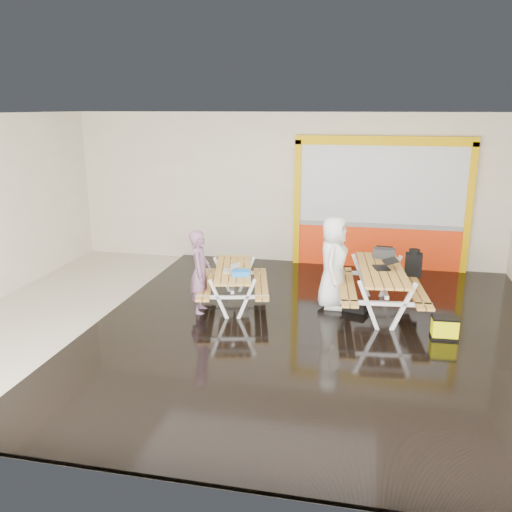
% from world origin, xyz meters
% --- Properties ---
extents(room, '(10.02, 8.02, 3.52)m').
position_xyz_m(room, '(0.00, 0.00, 1.75)').
color(room, beige).
rests_on(room, ground).
extents(deck, '(7.50, 7.98, 0.05)m').
position_xyz_m(deck, '(1.25, 0.00, 0.03)').
color(deck, black).
rests_on(deck, room).
extents(kiosk, '(3.88, 0.16, 3.00)m').
position_xyz_m(kiosk, '(2.20, 3.93, 1.44)').
color(kiosk, '#F83A0D').
rests_on(kiosk, room).
extents(picnic_table_left, '(1.63, 2.08, 0.74)m').
position_xyz_m(picnic_table_left, '(-0.42, 0.88, 0.57)').
color(picnic_table_left, gold).
rests_on(picnic_table_left, deck).
extents(picnic_table_right, '(1.67, 2.29, 0.86)m').
position_xyz_m(picnic_table_right, '(2.23, 1.06, 0.66)').
color(picnic_table_right, gold).
rests_on(picnic_table_right, deck).
extents(person_left, '(0.44, 0.60, 1.52)m').
position_xyz_m(person_left, '(-0.91, 0.42, 0.78)').
color(person_left, '#744E69').
rests_on(person_left, deck).
extents(person_right, '(0.60, 0.86, 1.68)m').
position_xyz_m(person_right, '(1.38, 1.11, 0.90)').
color(person_right, white).
rests_on(person_right, deck).
extents(laptop_left, '(0.37, 0.35, 0.13)m').
position_xyz_m(laptop_left, '(-0.42, 0.71, 0.79)').
color(laptop_left, silver).
rests_on(laptop_left, picnic_table_left).
extents(laptop_right, '(0.47, 0.43, 0.17)m').
position_xyz_m(laptop_right, '(2.28, 1.08, 0.91)').
color(laptop_right, black).
rests_on(laptop_right, picnic_table_right).
extents(blue_pouch, '(0.35, 0.28, 0.09)m').
position_xyz_m(blue_pouch, '(-0.19, 0.51, 0.79)').
color(blue_pouch, blue).
rests_on(blue_pouch, picnic_table_left).
extents(toolbox, '(0.42, 0.24, 0.23)m').
position_xyz_m(toolbox, '(2.28, 1.77, 0.95)').
color(toolbox, black).
rests_on(toolbox, picnic_table_right).
extents(backpack, '(0.32, 0.22, 0.52)m').
position_xyz_m(backpack, '(2.83, 1.80, 0.78)').
color(backpack, black).
rests_on(backpack, picnic_table_right).
extents(dark_case, '(0.51, 0.43, 0.16)m').
position_xyz_m(dark_case, '(1.81, 1.04, 0.13)').
color(dark_case, black).
rests_on(dark_case, deck).
extents(fluke_bag, '(0.43, 0.29, 0.36)m').
position_xyz_m(fluke_bag, '(3.24, 0.09, 0.22)').
color(fluke_bag, black).
rests_on(fluke_bag, deck).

